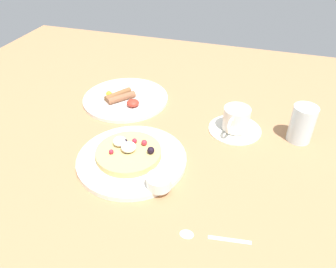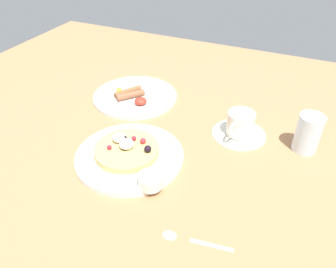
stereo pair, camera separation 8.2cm
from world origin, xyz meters
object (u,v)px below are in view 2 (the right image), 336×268
Objects in this scene: pancake_plate at (130,156)px; syrup_ramekin at (151,180)px; teaspoon at (184,238)px; coffee_cup at (240,123)px; coffee_saucer at (239,134)px; water_glass at (308,133)px; breakfast_plate at (135,96)px.

syrup_ramekin is at bearing -37.41° from pancake_plate.
teaspoon is at bearing -37.80° from pancake_plate.
coffee_cup is 37.99cm from teaspoon.
coffee_saucer is (12.99, 28.72, -2.47)cm from syrup_ramekin.
coffee_saucer is 1.41× the size of coffee_cup.
water_glass is at bearing 44.37° from syrup_ramekin.
coffee_cup is at bearing 42.93° from pancake_plate.
syrup_ramekin reaches higher than breakfast_plate.
coffee_cup reaches higher than breakfast_plate.
syrup_ramekin reaches higher than coffee_saucer.
teaspoon is (11.78, -9.24, -2.58)cm from syrup_ramekin.
water_glass reaches higher than coffee_saucer.
coffee_cup is 1.02× the size of water_glass.
coffee_cup is (12.94, 28.54, 1.21)cm from syrup_ramekin.
teaspoon is (-1.17, -37.78, -3.80)cm from coffee_cup.
syrup_ramekin is (9.73, -7.45, 2.14)cm from pancake_plate.
coffee_cup is 17.19cm from water_glass.
pancake_plate is at bearing -136.88° from coffee_saucer.
syrup_ramekin is 0.21× the size of breakfast_plate.
pancake_plate is 12.44cm from syrup_ramekin.
water_glass is at bearing 28.91° from pancake_plate.
water_glass is at bearing -5.92° from breakfast_plate.
water_glass is (53.29, -5.53, 4.60)cm from breakfast_plate.
teaspoon is at bearing -115.33° from water_glass.
pancake_plate is at bearing 142.59° from syrup_ramekin.
water_glass reaches higher than pancake_plate.
water_glass is (17.10, 0.71, 4.77)cm from coffee_saucer.
coffee_saucer is at bearing 43.12° from pancake_plate.
syrup_ramekin is at bearing -56.42° from breakfast_plate.
coffee_cup reaches higher than coffee_saucer.
breakfast_plate is 1.96× the size of teaspoon.
coffee_cup reaches higher than syrup_ramekin.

